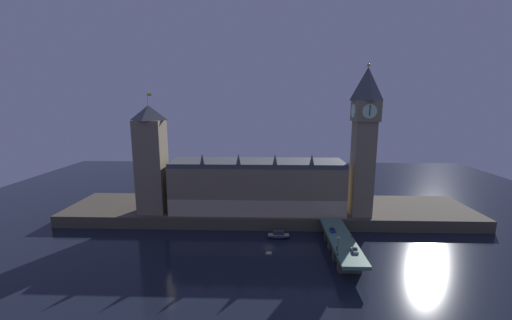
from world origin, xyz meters
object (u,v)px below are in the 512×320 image
car_southbound_lead (355,250)px  pedestrian_near_rail (336,248)px  car_northbound_lead (332,230)px  clock_tower (364,138)px  pedestrian_mid_walk (352,236)px  boat_upstream (279,235)px  victoria_tower (151,159)px  street_lamp_near (338,243)px

car_southbound_lead → pedestrian_near_rail: size_ratio=2.25×
car_northbound_lead → car_southbound_lead: size_ratio=1.01×
clock_tower → pedestrian_mid_walk: bearing=-111.4°
clock_tower → boat_upstream: (-42.00, -16.69, -44.29)m
car_northbound_lead → pedestrian_mid_walk: size_ratio=2.51×
car_southbound_lead → pedestrian_mid_walk: (2.25, 12.72, 0.18)m
victoria_tower → clock_tower: bearing=-1.0°
clock_tower → pedestrian_near_rail: (-21.02, -42.45, -37.69)m
car_southbound_lead → street_lamp_near: (-7.14, -2.84, 3.94)m
clock_tower → pedestrian_near_rail: 60.53m
clock_tower → car_southbound_lead: clock_tower is taller
clock_tower → victoria_tower: bearing=179.0°
street_lamp_near → car_northbound_lead: bearing=83.1°
victoria_tower → street_lamp_near: 100.74m
clock_tower → street_lamp_near: clock_tower is taller
car_northbound_lead → street_lamp_near: 22.29m
car_southbound_lead → pedestrian_near_rail: (-6.74, 0.87, 0.28)m
pedestrian_near_rail → victoria_tower: bearing=152.8°
pedestrian_mid_walk → boat_upstream: size_ratio=0.14×
car_southbound_lead → street_lamp_near: 8.64m
boat_upstream → car_southbound_lead: bearing=-43.8°
car_southbound_lead → pedestrian_near_rail: pedestrian_near_rail is taller
street_lamp_near → victoria_tower: bearing=150.7°
clock_tower → pedestrian_near_rail: bearing=-116.3°
pedestrian_mid_walk → street_lamp_near: size_ratio=0.21×
car_southbound_lead → street_lamp_near: bearing=-158.4°
pedestrian_near_rail → pedestrian_mid_walk: (8.99, 11.84, -0.10)m
clock_tower → pedestrian_mid_walk: 50.09m
victoria_tower → car_northbound_lead: 95.81m
victoria_tower → car_southbound_lead: size_ratio=15.58×
car_southbound_lead → clock_tower: bearing=71.8°
victoria_tower → boat_upstream: 75.12m
street_lamp_near → car_southbound_lead: bearing=21.6°
clock_tower → boat_upstream: size_ratio=6.74×
pedestrian_near_rail → pedestrian_mid_walk: size_ratio=1.11×
pedestrian_mid_walk → car_northbound_lead: bearing=137.2°
victoria_tower → car_northbound_lead: size_ratio=15.50×
victoria_tower → street_lamp_near: victoria_tower is taller
car_northbound_lead → pedestrian_near_rail: 18.22m
clock_tower → car_southbound_lead: size_ratio=19.01×
car_southbound_lead → pedestrian_mid_walk: pedestrian_mid_walk is taller
victoria_tower → car_southbound_lead: victoria_tower is taller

